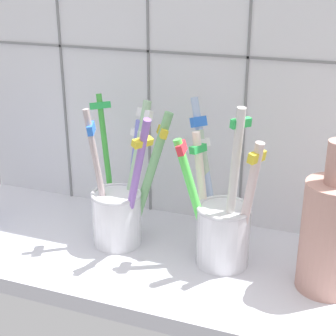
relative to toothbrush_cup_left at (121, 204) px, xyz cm
name	(u,v)px	position (x,y,z in cm)	size (l,w,h in cm)	color
counter_slab	(165,262)	(6.42, -1.38, -6.09)	(64.00, 22.00, 2.00)	silver
tile_wall_back	(199,67)	(6.42, 10.62, 15.42)	(64.00, 2.20, 45.00)	white
toothbrush_cup_left	(121,204)	(0.00, 0.00, 0.00)	(11.55, 9.94, 17.57)	white
toothbrush_cup_right	(221,222)	(12.85, -0.30, 0.05)	(10.54, 9.13, 19.31)	white
ceramic_vase	(331,232)	(24.83, -1.29, 1.58)	(6.22, 6.22, 16.71)	tan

